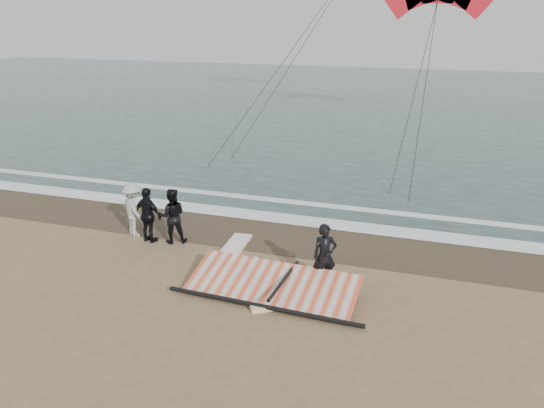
# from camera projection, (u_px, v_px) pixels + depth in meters

# --- Properties ---
(ground) EXTENTS (120.00, 120.00, 0.00)m
(ground) POSITION_uv_depth(u_px,v_px,m) (216.00, 305.00, 12.69)
(ground) COLOR #8C704C
(ground) RESTS_ON ground
(sea) EXTENTS (120.00, 54.00, 0.02)m
(sea) POSITION_uv_depth(u_px,v_px,m) (383.00, 101.00, 42.19)
(sea) COLOR #233838
(sea) RESTS_ON ground
(wet_sand) EXTENTS (120.00, 2.80, 0.01)m
(wet_sand) POSITION_uv_depth(u_px,v_px,m) (274.00, 235.00, 16.71)
(wet_sand) COLOR #4C3D2B
(wet_sand) RESTS_ON ground
(foam_near) EXTENTS (120.00, 0.90, 0.01)m
(foam_near) POSITION_uv_depth(u_px,v_px,m) (286.00, 219.00, 17.95)
(foam_near) COLOR white
(foam_near) RESTS_ON sea
(foam_far) EXTENTS (120.00, 0.45, 0.01)m
(foam_far) POSITION_uv_depth(u_px,v_px,m) (299.00, 203.00, 19.47)
(foam_far) COLOR white
(foam_far) RESTS_ON sea
(man_main) EXTENTS (0.72, 0.63, 1.67)m
(man_main) POSITION_uv_depth(u_px,v_px,m) (325.00, 256.00, 13.35)
(man_main) COLOR black
(man_main) RESTS_ON ground
(board_white) EXTENTS (2.16, 2.75, 0.11)m
(board_white) POSITION_uv_depth(u_px,v_px,m) (255.00, 282.00, 13.64)
(board_white) COLOR white
(board_white) RESTS_ON ground
(board_cream) EXTENTS (0.71, 2.18, 0.09)m
(board_cream) POSITION_uv_depth(u_px,v_px,m) (233.00, 249.00, 15.62)
(board_cream) COLOR white
(board_cream) RESTS_ON ground
(trio_cluster) EXTENTS (2.55, 1.19, 1.72)m
(trio_cluster) POSITION_uv_depth(u_px,v_px,m) (149.00, 213.00, 16.13)
(trio_cluster) COLOR black
(trio_cluster) RESTS_ON ground
(sail_rig) EXTENTS (4.91, 2.12, 0.52)m
(sail_rig) POSITION_uv_depth(u_px,v_px,m) (271.00, 284.00, 13.25)
(sail_rig) COLOR black
(sail_rig) RESTS_ON ground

